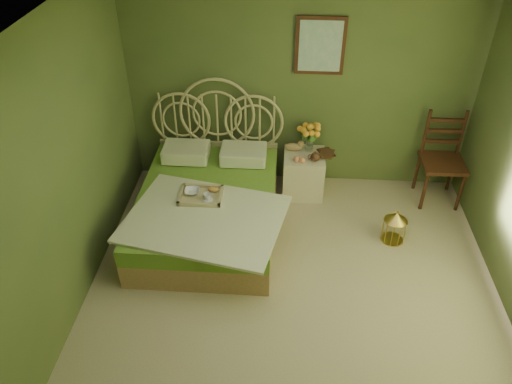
# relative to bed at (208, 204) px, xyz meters

# --- Properties ---
(floor) EXTENTS (4.50, 4.50, 0.00)m
(floor) POSITION_rel_bed_xyz_m (0.96, -1.22, -0.30)
(floor) COLOR tan
(floor) RESTS_ON ground
(ceiling) EXTENTS (4.50, 4.50, 0.00)m
(ceiling) POSITION_rel_bed_xyz_m (0.96, -1.22, 2.30)
(ceiling) COLOR silver
(ceiling) RESTS_ON wall_back
(wall_back) EXTENTS (4.00, 0.00, 4.00)m
(wall_back) POSITION_rel_bed_xyz_m (0.96, 1.03, 1.00)
(wall_back) COLOR #5E6A37
(wall_back) RESTS_ON floor
(wall_left) EXTENTS (0.00, 4.50, 4.50)m
(wall_left) POSITION_rel_bed_xyz_m (-1.04, -1.22, 1.00)
(wall_left) COLOR #5E6A37
(wall_left) RESTS_ON floor
(wall_art) EXTENTS (0.54, 0.04, 0.64)m
(wall_art) POSITION_rel_bed_xyz_m (1.16, 1.00, 1.45)
(wall_art) COLOR #381D0F
(wall_art) RESTS_ON wall_back
(bed) EXTENTS (1.74, 2.19, 1.36)m
(bed) POSITION_rel_bed_xyz_m (0.00, 0.00, 0.00)
(bed) COLOR tan
(bed) RESTS_ON floor
(nightstand) EXTENTS (0.48, 0.49, 0.96)m
(nightstand) POSITION_rel_bed_xyz_m (1.06, 0.73, 0.05)
(nightstand) COLOR beige
(nightstand) RESTS_ON floor
(chair) EXTENTS (0.49, 0.49, 1.09)m
(chair) POSITION_rel_bed_xyz_m (2.66, 0.77, 0.31)
(chair) COLOR #381D0F
(chair) RESTS_ON floor
(birdcage) EXTENTS (0.25, 0.25, 0.37)m
(birdcage) POSITION_rel_bed_xyz_m (2.04, -0.12, -0.12)
(birdcage) COLOR #B38D39
(birdcage) RESTS_ON floor
(book_lower) EXTENTS (0.23, 0.26, 0.02)m
(book_lower) POSITION_rel_bed_xyz_m (1.24, 0.73, 0.24)
(book_lower) COLOR #381E0F
(book_lower) RESTS_ON nightstand
(book_upper) EXTENTS (0.21, 0.25, 0.02)m
(book_upper) POSITION_rel_bed_xyz_m (1.24, 0.73, 0.26)
(book_upper) COLOR #472819
(book_upper) RESTS_ON nightstand
(cereal_bowl) EXTENTS (0.18, 0.18, 0.04)m
(cereal_bowl) POSITION_rel_bed_xyz_m (-0.14, -0.11, 0.25)
(cereal_bowl) COLOR white
(cereal_bowl) RESTS_ON bed
(coffee_cup) EXTENTS (0.11, 0.11, 0.08)m
(coffee_cup) POSITION_rel_bed_xyz_m (0.04, -0.22, 0.27)
(coffee_cup) COLOR white
(coffee_cup) RESTS_ON bed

